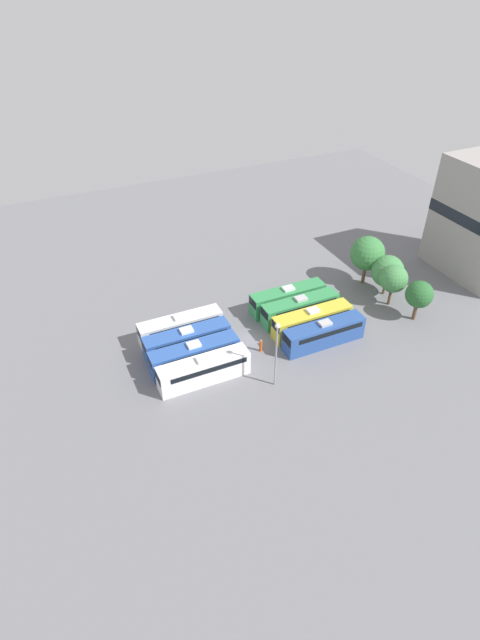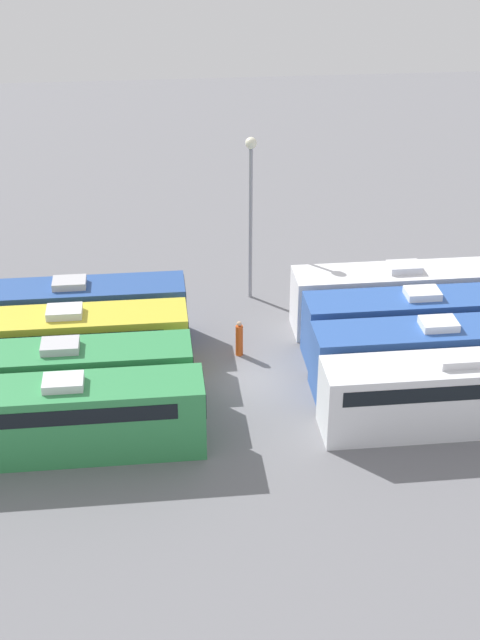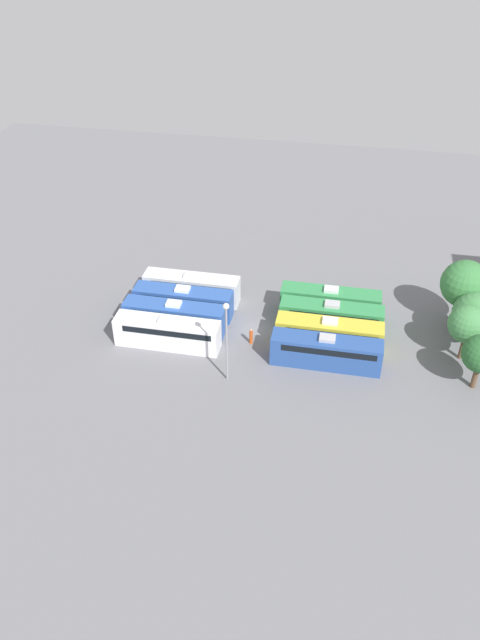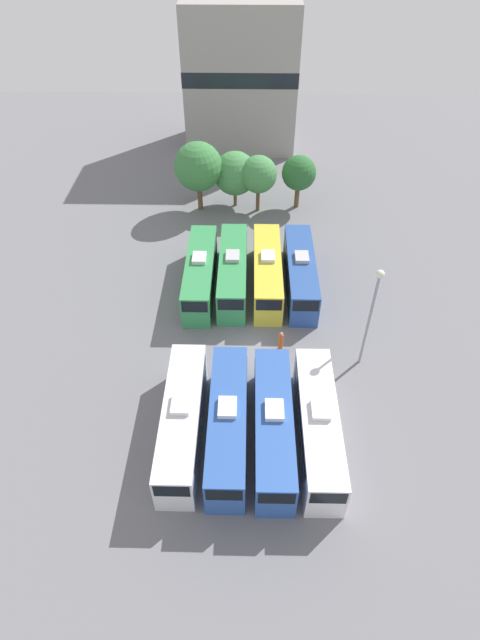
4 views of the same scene
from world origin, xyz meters
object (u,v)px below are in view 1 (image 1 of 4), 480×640
at_px(bus_7, 324,333).
at_px(tree_1, 388,271).
at_px(bus_4, 288,298).
at_px(tree_2, 394,279).
at_px(bus_3, 204,369).
at_px(tree_3, 419,295).
at_px(worker_person, 261,346).
at_px(bus_5, 300,308).
at_px(bus_1, 188,340).
at_px(light_pole, 277,345).
at_px(bus_2, 195,355).
at_px(bus_0, 181,327).
at_px(tree_0, 367,254).
at_px(bus_6, 312,320).

bearing_deg(bus_7, tree_1, 113.34).
bearing_deg(bus_4, tree_2, 69.02).
xyz_separation_m(bus_3, tree_3, (0.64, 30.98, 2.33)).
xyz_separation_m(worker_person, tree_2, (-1.70, 21.62, 3.45)).
distance_m(bus_5, worker_person, 9.11).
height_order(bus_1, light_pole, light_pole).
bearing_deg(bus_3, light_pole, 60.34).
distance_m(bus_1, bus_5, 16.54).
height_order(bus_5, tree_1, tree_1).
relative_size(bus_1, tree_2, 1.76).
distance_m(bus_2, worker_person, 8.67).
bearing_deg(bus_5, tree_1, 90.66).
height_order(bus_3, bus_5, same).
bearing_deg(tree_2, bus_0, -99.96).
height_order(bus_7, tree_3, tree_3).
bearing_deg(tree_2, tree_0, 178.86).
distance_m(worker_person, tree_3, 22.86).
xyz_separation_m(bus_7, worker_person, (-2.05, -8.08, -0.88)).
distance_m(bus_4, bus_7, 9.05).
bearing_deg(worker_person, light_pole, -11.60).
bearing_deg(bus_2, bus_0, 176.91).
xyz_separation_m(light_pole, tree_2, (-7.88, 22.89, -1.68)).
distance_m(bus_3, bus_6, 16.91).
xyz_separation_m(worker_person, light_pole, (6.18, -1.27, 5.13)).
distance_m(bus_6, tree_3, 14.98).
height_order(bus_2, tree_1, tree_1).
height_order(bus_3, bus_7, same).
xyz_separation_m(bus_0, light_pole, (13.13, 6.98, 4.25)).
xyz_separation_m(bus_2, worker_person, (0.89, 8.58, -0.88)).
relative_size(bus_4, bus_7, 1.00).
distance_m(tree_2, tree_3, 4.48).
relative_size(bus_7, tree_1, 1.78).
bearing_deg(light_pole, bus_2, -134.06).
xyz_separation_m(bus_4, worker_person, (7.00, -7.79, -0.88)).
distance_m(worker_person, light_pole, 8.13).
bearing_deg(bus_1, tree_0, 97.97).
bearing_deg(tree_0, bus_4, -85.36).
relative_size(bus_2, bus_6, 1.00).
distance_m(bus_4, tree_0, 14.40).
height_order(bus_1, bus_4, same).
distance_m(bus_1, tree_0, 30.65).
xyz_separation_m(bus_3, tree_0, (-10.19, 30.25, 3.33)).
height_order(bus_2, tree_0, tree_0).
height_order(bus_5, bus_6, same).
bearing_deg(bus_3, bus_4, 119.07).
height_order(bus_4, tree_3, tree_3).
bearing_deg(tree_3, tree_2, -168.98).
height_order(bus_2, bus_3, same).
bearing_deg(bus_4, bus_5, 6.20).
bearing_deg(light_pole, bus_5, 137.56).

